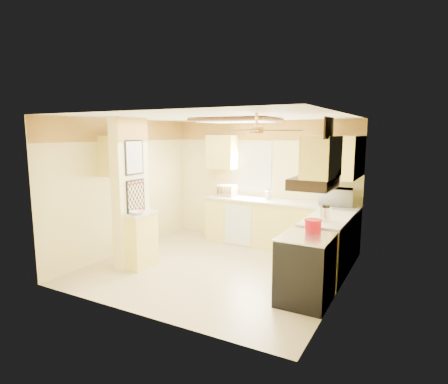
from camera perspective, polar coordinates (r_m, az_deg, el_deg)
The scene contains 34 objects.
floor at distance 6.43m, azimuth -1.10°, elevation -11.47°, with size 4.00×4.00×0.00m, color beige.
ceiling at distance 6.03m, azimuth -1.17°, elevation 11.39°, with size 4.00×4.00×0.00m, color white.
wall_back at distance 7.80m, azimuth 5.81°, elevation 1.59°, with size 4.00×4.00×0.00m, color #FBEA99.
wall_front at distance 4.59m, azimuth -13.01°, elevation -3.78°, with size 4.00×4.00×0.00m, color #FBEA99.
wall_left at distance 7.30m, azimuth -14.91°, elevation 0.83°, with size 3.80×3.80×0.00m, color #FBEA99.
wall_right at distance 5.42m, azimuth 17.58°, elevation -2.03°, with size 3.80×3.80×0.00m, color #FBEA99.
wallpaper_border at distance 7.71m, azimuth 5.87°, elevation 9.33°, with size 4.00×0.02×0.40m, color #FFC84B.
partition_column at distance 6.46m, azimuth -14.06°, elevation -0.16°, with size 0.20×0.70×2.50m, color #FBEA99.
partition_ledge at distance 6.49m, azimuth -12.35°, elevation -7.30°, with size 0.25×0.55×0.90m, color #F9E461.
ledge_top at distance 6.37m, azimuth -12.49°, elevation -3.24°, with size 0.28×0.58×0.04m, color silver.
lower_cabinets_back at distance 7.49m, azimuth 8.35°, elevation -5.00°, with size 3.00×0.60×0.90m, color #F9E461.
lower_cabinets_right at distance 6.24m, azimuth 15.59°, elevation -8.10°, with size 0.60×1.40×0.90m, color #F9E461.
countertop_back at distance 7.38m, azimuth 8.41°, elevation -1.47°, with size 3.04×0.64×0.04m, color silver.
countertop_right at distance 6.12m, azimuth 15.68°, elevation -3.87°, with size 0.64×1.44×0.04m, color silver.
dishwasher_panel at distance 7.50m, azimuth 2.12°, elevation -5.04°, with size 0.58×0.02×0.80m, color white.
window at distance 7.85m, azimuth 4.12°, elevation 3.86°, with size 0.92×0.02×1.02m.
upper_cab_back_left at distance 7.96m, azimuth -0.30°, elevation 6.12°, with size 0.60×0.35×0.70m, color #F9E461.
upper_cab_back_right at distance 7.12m, azimuth 16.95°, elevation 5.40°, with size 0.90×0.35×0.70m, color #F9E461.
upper_cab_right at distance 6.60m, azimuth 18.45°, elevation 5.08°, with size 0.35×1.00×0.70m, color #F9E461.
upper_cab_left_wall at distance 6.94m, azimuth -15.47°, elevation 5.38°, with size 0.35×0.75×0.70m, color #F9E461.
upper_cab_over_stove at distance 4.83m, azimuth 14.66°, elevation 5.19°, with size 0.35×0.76×0.52m, color #F9E461.
stove at distance 5.18m, azimuth 12.30°, elevation -11.39°, with size 0.68×0.77×0.92m.
range_hood at distance 4.89m, azimuth 13.54°, elevation 1.38°, with size 0.50×0.76×0.14m, color black.
poster_menu at distance 6.32m, azimuth -13.52°, elevation 5.14°, with size 0.02×0.42×0.57m.
poster_nashville at distance 6.39m, azimuth -13.31°, elevation -0.68°, with size 0.02×0.42×0.57m.
ceiling_light_panel at distance 6.42m, azimuth 1.87°, elevation 10.84°, with size 1.35×0.95×0.06m.
ceiling_fan at distance 4.95m, azimuth 4.96°, elevation 9.42°, with size 1.15×1.15×0.26m.
vent_grate at distance 4.45m, azimuth 15.69°, elevation 9.36°, with size 0.02×0.40×0.25m, color black.
microwave at distance 7.08m, azimuth 16.71°, elevation -0.73°, with size 0.58×0.39×0.32m, color white.
bowl at distance 6.23m, azimuth -13.15°, elevation -3.09°, with size 0.22×0.22×0.06m, color white.
dutch_oven at distance 5.29m, azimuth 13.42°, elevation -4.92°, with size 0.24×0.24×0.16m.
kettle at distance 5.77m, azimuth 15.24°, elevation -3.23°, with size 0.16×0.16×0.25m.
dish_rack at distance 7.86m, azimuth 0.40°, elevation 0.02°, with size 0.41×0.31×0.23m.
utensil_crock at distance 7.54m, azimuth 6.79°, elevation -0.44°, with size 0.12×0.12×0.25m.
Camera 1 is at (2.99, -5.23, 2.24)m, focal length 30.00 mm.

